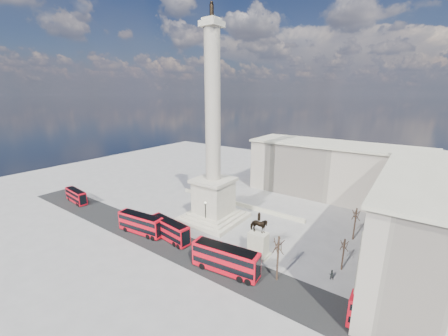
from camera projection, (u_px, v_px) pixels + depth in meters
ground at (201, 226)px, 66.40m from camera, size 180.00×180.00×0.00m
asphalt_road at (188, 251)px, 55.73m from camera, size 120.00×9.00×0.01m
nelsons_column at (213, 170)px, 66.99m from camera, size 14.00×14.00×49.85m
balustrade_wall at (237, 203)px, 78.84m from camera, size 40.00×0.60×1.10m
building_east at (441, 225)px, 46.60m from camera, size 19.00×46.00×18.60m
building_northeast at (334, 170)px, 84.47m from camera, size 51.00×17.00×16.60m
red_bus_a at (141, 224)px, 62.37m from camera, size 11.73×3.92×4.67m
red_bus_b at (170, 230)px, 59.68m from camera, size 11.31×3.80×4.50m
red_bus_c at (226, 259)px, 48.53m from camera, size 12.67×4.25×5.04m
red_bus_d at (400, 327)px, 34.45m from camera, size 11.91×3.04×4.80m
red_bus_e at (76, 196)px, 80.52m from camera, size 9.87×3.16×3.93m
victorian_lamp at (205, 212)px, 65.72m from camera, size 0.53×0.53×6.21m
equestrian_statue at (258, 240)px, 53.64m from camera, size 4.47×3.35×9.19m
bare_tree_near at (279, 244)px, 45.40m from camera, size 1.98×1.98×8.67m
bare_tree_mid at (344, 244)px, 48.67m from camera, size 1.71×1.71×6.48m
bare_tree_far at (356, 214)px, 58.78m from camera, size 1.90×1.90×7.74m
pedestrian_walking at (230, 252)px, 53.97m from camera, size 0.62×0.44×1.62m
pedestrian_standing at (331, 274)px, 47.22m from camera, size 1.02×0.91×1.73m
pedestrian_crossing at (268, 246)px, 56.01m from camera, size 0.59×1.17×1.91m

